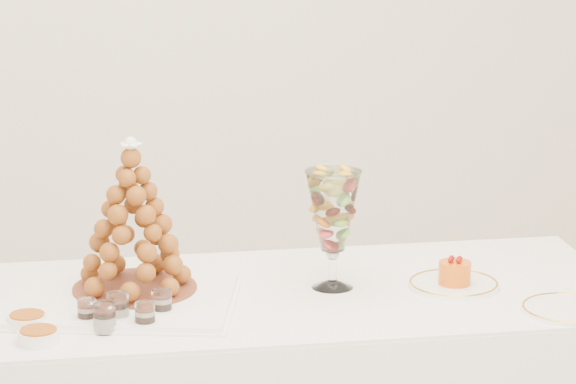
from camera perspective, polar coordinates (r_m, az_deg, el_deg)
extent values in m
cube|color=white|center=(3.52, -1.11, -4.34)|extent=(1.92, 0.88, 0.01)
cube|color=white|center=(3.46, -7.10, -4.53)|extent=(0.66, 0.57, 0.02)
cylinder|color=white|center=(3.57, 1.87, -3.86)|extent=(0.11, 0.11, 0.02)
cylinder|color=white|center=(3.55, 1.88, -3.15)|extent=(0.02, 0.02, 0.08)
sphere|color=white|center=(3.54, 1.88, -2.56)|extent=(0.04, 0.04, 0.04)
cylinder|color=white|center=(3.60, 6.94, -3.86)|extent=(0.24, 0.24, 0.01)
cylinder|color=white|center=(3.46, 11.60, -4.83)|extent=(0.23, 0.23, 0.01)
cylinder|color=white|center=(3.33, -8.40, -4.99)|extent=(0.06, 0.06, 0.06)
cylinder|color=white|center=(3.33, -7.13, -4.85)|extent=(0.07, 0.07, 0.07)
cylinder|color=white|center=(3.36, -5.31, -4.66)|extent=(0.06, 0.06, 0.07)
cylinder|color=white|center=(3.27, -7.68, -5.23)|extent=(0.06, 0.06, 0.07)
cylinder|color=white|center=(3.28, -6.00, -5.18)|extent=(0.05, 0.05, 0.07)
cylinder|color=white|center=(3.34, -10.85, -5.32)|extent=(0.09, 0.09, 0.03)
cylinder|color=white|center=(3.23, -10.39, -5.98)|extent=(0.10, 0.10, 0.03)
cylinder|color=brown|center=(3.52, -6.43, -4.01)|extent=(0.32, 0.32, 0.01)
cone|color=brown|center=(3.46, -6.52, -0.95)|extent=(0.34, 0.34, 0.38)
sphere|color=white|center=(3.42, -6.60, 1.96)|extent=(0.04, 0.04, 0.04)
cylinder|color=#DE5B0A|center=(3.58, 6.99, -3.38)|extent=(0.08, 0.08, 0.06)
sphere|color=#840C04|center=(3.57, 7.19, -2.78)|extent=(0.01, 0.01, 0.01)
sphere|color=#840C04|center=(3.58, 6.86, -2.75)|extent=(0.01, 0.01, 0.01)
sphere|color=#840C04|center=(3.56, 6.82, -2.85)|extent=(0.01, 0.01, 0.01)
sphere|color=#840C04|center=(3.55, 7.15, -2.87)|extent=(0.01, 0.01, 0.01)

